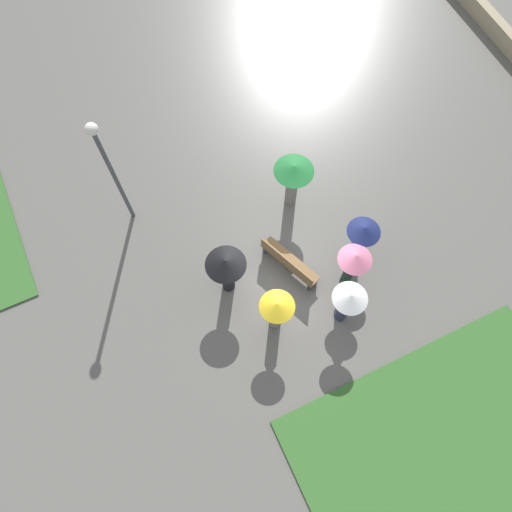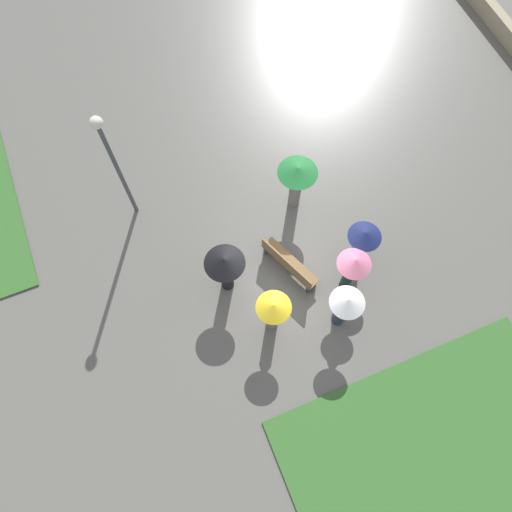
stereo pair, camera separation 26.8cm
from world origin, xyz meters
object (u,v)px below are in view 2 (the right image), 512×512
park_bench (289,264)px  lamp_post (112,158)px  crowd_person_navy (362,243)px  crowd_person_pink (353,267)px  crowd_person_green (297,178)px  crowd_person_yellow (273,311)px  crowd_person_white (345,306)px  crowd_person_black (225,267)px

park_bench → lamp_post: size_ratio=0.44×
crowd_person_navy → lamp_post: bearing=116.3°
crowd_person_pink → crowd_person_green: (3.06, 0.24, 0.01)m
crowd_person_pink → crowd_person_navy: crowd_person_pink is taller
crowd_person_green → crowd_person_yellow: size_ratio=1.08×
park_bench → crowd_person_green: (2.00, -1.08, 0.97)m
lamp_post → crowd_person_white: bearing=-142.7°
crowd_person_navy → crowd_person_white: bearing=-157.1°
crowd_person_pink → crowd_person_green: size_ratio=0.99×
crowd_person_green → crowd_person_yellow: crowd_person_green is taller
park_bench → crowd_person_white: bearing=177.3°
crowd_person_white → crowd_person_navy: bearing=-108.2°
crowd_person_white → crowd_person_black: bearing=-19.3°
lamp_post → crowd_person_navy: (-4.06, -5.46, -1.58)m
lamp_post → crowd_person_yellow: (-4.93, -2.46, -1.58)m
lamp_post → crowd_person_navy: lamp_post is taller
crowd_person_black → crowd_person_yellow: crowd_person_black is taller
crowd_person_yellow → crowd_person_navy: 3.12m
park_bench → crowd_person_yellow: crowd_person_yellow is taller
crowd_person_white → park_bench: bearing=-48.4°
park_bench → crowd_person_green: bearing=-50.6°
crowd_person_white → crowd_person_pink: bearing=-103.9°
crowd_person_pink → crowd_person_yellow: bearing=118.9°
crowd_person_navy → crowd_person_white: 1.92m
crowd_person_black → crowd_person_pink: bearing=29.7°
crowd_person_yellow → crowd_person_white: size_ratio=0.96×
park_bench → lamp_post: bearing=22.0°
crowd_person_navy → crowd_person_green: bearing=82.1°
park_bench → lamp_post: 5.57m
crowd_person_black → crowd_person_navy: bearing=41.8°
lamp_post → crowd_person_yellow: 5.73m
lamp_post → crowd_person_black: size_ratio=2.31×
crowd_person_pink → crowd_person_black: bearing=89.7°
crowd_person_black → crowd_person_white: (-2.17, -2.48, -0.04)m
crowd_person_pink → crowd_person_white: bearing=166.7°
crowd_person_green → crowd_person_white: (-3.93, 0.39, -0.09)m
crowd_person_pink → crowd_person_navy: (0.60, -0.61, -0.18)m
lamp_post → crowd_person_green: (-1.60, -4.60, -1.39)m
crowd_person_navy → crowd_person_black: bearing=142.3°
park_bench → crowd_person_yellow: bearing=118.7°
crowd_person_yellow → park_bench: bearing=-178.5°
crowd_person_yellow → crowd_person_navy: bearing=146.6°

